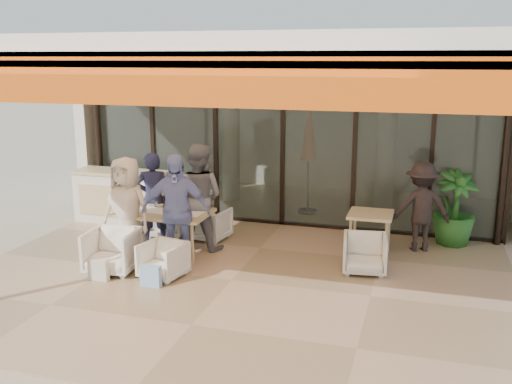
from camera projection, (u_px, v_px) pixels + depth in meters
ground at (232, 282)px, 8.33m from camera, size 70.00×70.00×0.00m
terrace_floor at (232, 281)px, 8.33m from camera, size 8.00×6.00×0.01m
terrace_structure at (223, 53)px, 7.33m from camera, size 8.00×6.00×3.40m
glass_storefront at (283, 144)px, 10.76m from camera, size 8.08×0.10×3.20m
interior_block at (309, 101)px, 12.77m from camera, size 9.05×3.62×3.52m
host_counter at (121, 196)px, 11.21m from camera, size 1.85×0.65×1.04m
dining_table at (164, 215)px, 9.32m from camera, size 1.50×0.90×0.93m
chair_far_left at (167, 218)px, 10.40m from camera, size 0.76×0.73×0.68m
chair_far_right at (210, 222)px, 10.17m from camera, size 0.71×0.68×0.65m
chair_near_left at (112, 249)px, 8.62m from camera, size 0.77×0.73×0.74m
chair_near_right at (163, 259)px, 8.40m from camera, size 0.69×0.66×0.61m
diner_navy at (153, 199)px, 9.82m from camera, size 0.70×0.58×1.63m
diner_grey at (198, 197)px, 9.57m from camera, size 0.91×0.72×1.81m
diner_cream at (127, 210)px, 8.97m from camera, size 0.87×0.60×1.70m
diner_periwinkle at (176, 211)px, 8.73m from camera, size 1.13×0.67×1.80m
tote_bag_cream at (99, 271)px, 8.29m from camera, size 0.30×0.10×0.34m
tote_bag_blue at (151, 277)px, 8.06m from camera, size 0.30×0.10×0.34m
side_table at (371, 219)px, 9.23m from camera, size 0.70×0.70×0.74m
side_chair at (365, 252)px, 8.60m from camera, size 0.71×0.67×0.66m
standing_woman at (421, 207)px, 9.47m from camera, size 1.10×0.81×1.53m
potted_palm at (454, 208)px, 9.81m from camera, size 0.99×0.99×1.32m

